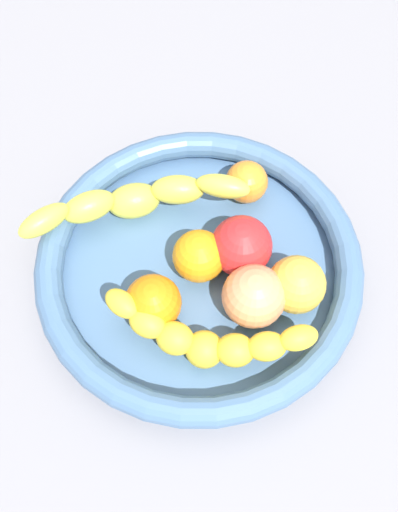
{
  "coord_description": "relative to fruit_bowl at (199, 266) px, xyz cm",
  "views": [
    {
      "loc": [
        -26.48,
        14.03,
        63.22
      ],
      "look_at": [
        0.0,
        0.0,
        7.93
      ],
      "focal_mm": 39.95,
      "sensor_mm": 36.0,
      "label": 1
    }
  ],
  "objects": [
    {
      "name": "banana_draped_right",
      "position": [
        -8.9,
        3.92,
        2.5
      ],
      "size": [
        15.72,
        18.29,
        5.89
      ],
      "color": "yellow",
      "rests_on": "fruit_bowl"
    },
    {
      "name": "tomato_red",
      "position": [
        -1.31,
        -4.62,
        2.75
      ],
      "size": [
        6.91,
        6.91,
        6.91
      ],
      "primitive_type": "sphere",
      "color": "red",
      "rests_on": "fruit_bowl"
    },
    {
      "name": "peach_blush",
      "position": [
        -7.2,
        -2.75,
        2.73
      ],
      "size": [
        6.88,
        6.88,
        6.88
      ],
      "primitive_type": "sphere",
      "color": "#E89361",
      "rests_on": "fruit_bowl"
    },
    {
      "name": "banana_draped_left",
      "position": [
        9.84,
        3.31,
        2.7
      ],
      "size": [
        10.66,
        26.39,
        6.22
      ],
      "color": "yellow",
      "rests_on": "fruit_bowl"
    },
    {
      "name": "orange_mid_left",
      "position": [
        -0.21,
        -0.07,
        2.27
      ],
      "size": [
        5.95,
        5.95,
        5.95
      ],
      "primitive_type": "sphere",
      "color": "orange",
      "rests_on": "fruit_bowl"
    },
    {
      "name": "apple_yellow",
      "position": [
        -8.07,
        -7.56,
        2.47
      ],
      "size": [
        6.37,
        6.37,
        6.37
      ],
      "primitive_type": "sphere",
      "color": "gold",
      "rests_on": "fruit_bowl"
    },
    {
      "name": "fruit_bowl",
      "position": [
        0.0,
        0.0,
        0.0
      ],
      "size": [
        36.98,
        36.98,
        5.14
      ],
      "color": "#486A91",
      "rests_on": "kitchen_counter"
    },
    {
      "name": "kitchen_counter",
      "position": [
        0.0,
        0.0,
        -4.14
      ],
      "size": [
        120.0,
        120.0,
        3.0
      ],
      "primitive_type": "cube",
      "color": "gray",
      "rests_on": "ground"
    },
    {
      "name": "orange_front",
      "position": [
        6.46,
        -9.87,
        1.87
      ],
      "size": [
        5.17,
        5.17,
        5.17
      ],
      "primitive_type": "sphere",
      "color": "orange",
      "rests_on": "fruit_bowl"
    },
    {
      "name": "orange_mid_right",
      "position": [
        -2.7,
        6.93,
        2.35
      ],
      "size": [
        6.12,
        6.12,
        6.12
      ],
      "primitive_type": "sphere",
      "color": "orange",
      "rests_on": "fruit_bowl"
    }
  ]
}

